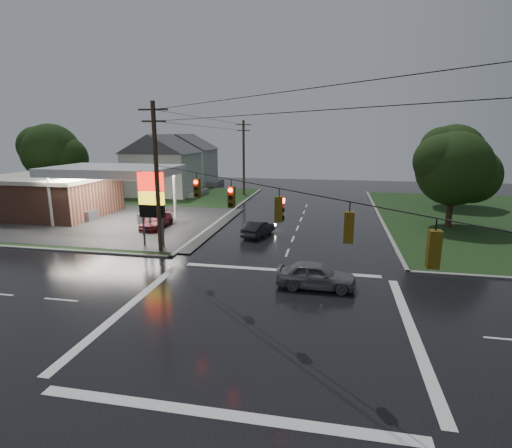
% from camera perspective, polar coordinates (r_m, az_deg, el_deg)
% --- Properties ---
extents(ground, '(120.00, 120.00, 0.00)m').
position_cam_1_polar(ground, '(20.02, 0.70, -13.21)').
color(ground, black).
rests_on(ground, ground).
extents(grass_nw, '(36.00, 36.00, 0.08)m').
position_cam_1_polar(grass_nw, '(53.28, -22.36, 2.48)').
color(grass_nw, '#1C3216').
rests_on(grass_nw, ground).
extents(gas_station, '(26.20, 18.00, 5.60)m').
position_cam_1_polar(gas_station, '(47.67, -26.41, 4.03)').
color(gas_station, '#2D2D2D').
rests_on(gas_station, ground).
extents(pylon_sign, '(2.00, 0.35, 6.00)m').
position_cam_1_polar(pylon_sign, '(31.71, -14.71, 3.79)').
color(pylon_sign, '#59595E').
rests_on(pylon_sign, ground).
extents(utility_pole_nw, '(2.20, 0.32, 11.00)m').
position_cam_1_polar(utility_pole_nw, '(30.17, -14.00, 6.66)').
color(utility_pole_nw, '#382619').
rests_on(utility_pole_nw, ground).
extents(utility_pole_n, '(2.20, 0.32, 10.50)m').
position_cam_1_polar(utility_pole_n, '(57.21, -1.77, 9.57)').
color(utility_pole_n, '#382619').
rests_on(utility_pole_n, ground).
extents(traffic_signals, '(26.87, 26.87, 1.47)m').
position_cam_1_polar(traffic_signals, '(18.10, 0.81, 5.51)').
color(traffic_signals, black).
rests_on(traffic_signals, ground).
extents(house_near, '(11.05, 8.48, 8.60)m').
position_cam_1_polar(house_near, '(59.04, -13.23, 8.31)').
color(house_near, silver).
rests_on(house_near, ground).
extents(house_far, '(11.05, 8.48, 8.60)m').
position_cam_1_polar(house_far, '(70.48, -9.96, 9.16)').
color(house_far, silver).
rests_on(house_far, ground).
extents(tree_nw_behind, '(8.93, 7.60, 10.00)m').
position_cam_1_polar(tree_nw_behind, '(60.45, -27.08, 9.05)').
color(tree_nw_behind, black).
rests_on(tree_nw_behind, ground).
extents(tree_ne_near, '(7.99, 6.80, 8.98)m').
position_cam_1_polar(tree_ne_near, '(41.27, 26.63, 7.05)').
color(tree_ne_near, black).
rests_on(tree_ne_near, ground).
extents(tree_ne_far, '(8.46, 7.20, 9.80)m').
position_cam_1_polar(tree_ne_far, '(53.58, 26.50, 8.78)').
color(tree_ne_far, black).
rests_on(tree_ne_far, ground).
extents(car_north, '(2.43, 4.31, 1.34)m').
position_cam_1_polar(car_north, '(34.72, 0.33, -0.63)').
color(car_north, black).
rests_on(car_north, ground).
extents(car_crossing, '(4.62, 1.95, 1.56)m').
position_cam_1_polar(car_crossing, '(23.49, 8.55, -7.23)').
color(car_crossing, slate).
rests_on(car_crossing, ground).
extents(car_pump, '(2.21, 4.92, 1.40)m').
position_cam_1_polar(car_pump, '(38.59, -14.03, 0.40)').
color(car_pump, maroon).
rests_on(car_pump, ground).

